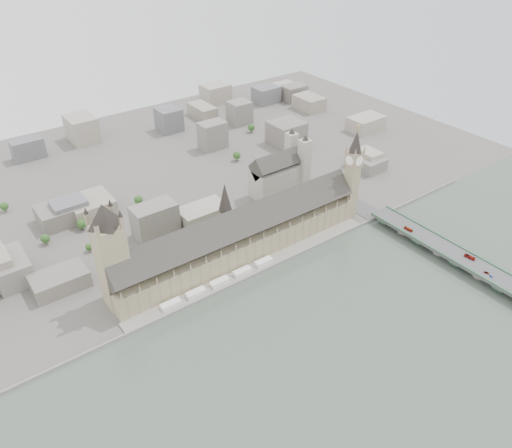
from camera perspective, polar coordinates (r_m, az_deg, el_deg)
ground at (r=480.99m, az=-0.59°, el=-4.73°), size 900.00×900.00×0.00m
river_thames at (r=396.64m, az=14.13°, el=-16.60°), size 600.00×600.00×0.00m
embankment_wall at (r=470.61m, az=0.48°, el=-5.50°), size 600.00×1.50×3.00m
river_terrace at (r=475.61m, az=-0.06°, el=-5.09°), size 270.00×15.00×2.00m
terrace_tents at (r=456.92m, az=-4.17°, el=-6.61°), size 118.00×7.00×4.00m
palace_of_westminster at (r=480.40m, az=-1.98°, el=-1.43°), size 265.00×40.73×55.44m
elizabeth_tower at (r=533.50m, az=11.03°, el=6.19°), size 17.00×17.00×107.50m
victoria_tower at (r=423.59m, az=-16.29°, el=-2.99°), size 30.00×30.00×100.00m
central_tower at (r=460.95m, az=-3.53°, el=2.10°), size 13.00×13.00×48.00m
westminster_bridge at (r=528.78m, az=19.62°, el=-2.31°), size 25.00×325.00×10.25m
bridge_parapets at (r=508.68m, az=23.68°, el=-4.11°), size 25.00×235.00×1.15m
westminster_abbey at (r=587.63m, az=2.76°, el=5.86°), size 68.00×36.00×64.00m
city_skyline_inland at (r=656.30m, az=-13.33°, el=7.48°), size 720.00×360.00×38.00m
park_trees at (r=512.89m, az=-5.43°, el=-1.11°), size 110.00×30.00×15.00m
red_bus_north at (r=533.64m, az=17.03°, el=-0.56°), size 3.02×9.73×2.67m
red_bus_south at (r=513.49m, az=23.24°, el=-3.48°), size 3.35×10.56×2.89m
car_blue at (r=498.34m, az=25.30°, el=-5.42°), size 2.50×4.06×1.29m
car_silver at (r=515.22m, az=23.12°, el=-3.41°), size 3.02×4.98×1.55m
car_grey at (r=500.97m, az=24.86°, el=-5.06°), size 3.87×5.32×1.34m
car_approach at (r=600.62m, az=9.44°, el=4.53°), size 3.56×5.10×1.37m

